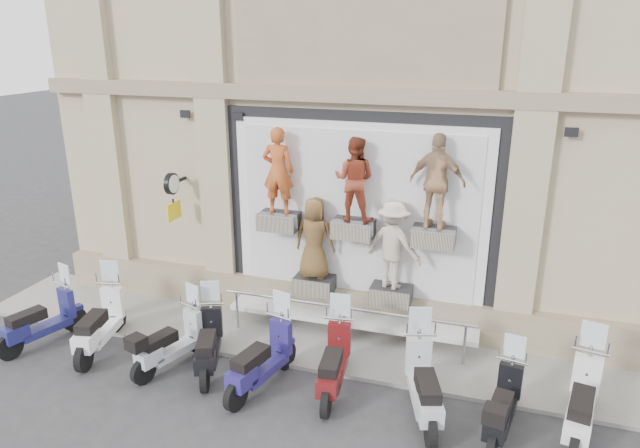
% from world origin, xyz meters
% --- Properties ---
extents(ground, '(90.00, 90.00, 0.00)m').
position_xyz_m(ground, '(0.00, 0.00, 0.00)').
color(ground, '#313134').
rests_on(ground, ground).
extents(sidewalk, '(16.00, 2.20, 0.08)m').
position_xyz_m(sidewalk, '(0.00, 2.10, 0.04)').
color(sidewalk, gray).
rests_on(sidewalk, ground).
extents(building, '(14.00, 8.60, 12.00)m').
position_xyz_m(building, '(0.00, 7.00, 6.00)').
color(building, tan).
rests_on(building, ground).
extents(shop_vitrine, '(5.60, 0.97, 4.30)m').
position_xyz_m(shop_vitrine, '(0.11, 2.74, 2.41)').
color(shop_vitrine, black).
rests_on(shop_vitrine, ground).
extents(guard_rail, '(5.06, 0.10, 0.93)m').
position_xyz_m(guard_rail, '(0.00, 2.00, 0.47)').
color(guard_rail, '#9EA0A5').
rests_on(guard_rail, ground).
extents(clock_sign_bracket, '(0.10, 0.80, 1.02)m').
position_xyz_m(clock_sign_bracket, '(-3.90, 2.47, 2.80)').
color(clock_sign_bracket, black).
rests_on(clock_sign_bracket, ground).
extents(scooter_a, '(1.09, 1.96, 1.53)m').
position_xyz_m(scooter_a, '(-5.77, 0.33, 0.76)').
color(scooter_a, '#171852').
rests_on(scooter_a, ground).
extents(scooter_b, '(1.01, 2.09, 1.64)m').
position_xyz_m(scooter_b, '(-4.51, 0.50, 0.82)').
color(scooter_b, white).
rests_on(scooter_b, ground).
extents(scooter_c, '(1.06, 1.88, 1.47)m').
position_xyz_m(scooter_c, '(-2.87, 0.39, 0.73)').
color(scooter_c, '#A6ACB4').
rests_on(scooter_c, ground).
extents(scooter_d, '(1.18, 1.94, 1.52)m').
position_xyz_m(scooter_d, '(-2.17, 0.53, 0.76)').
color(scooter_d, black).
rests_on(scooter_d, ground).
extents(scooter_e, '(1.02, 2.05, 1.60)m').
position_xyz_m(scooter_e, '(-1.01, 0.29, 0.80)').
color(scooter_e, navy).
rests_on(scooter_e, ground).
extents(scooter_f, '(0.78, 1.99, 1.57)m').
position_xyz_m(scooter_f, '(0.21, 0.58, 0.79)').
color(scooter_f, '#540E0F').
rests_on(scooter_f, ground).
extents(scooter_g, '(1.16, 2.10, 1.64)m').
position_xyz_m(scooter_g, '(1.78, 0.36, 0.82)').
color(scooter_g, '#B1B3B8').
rests_on(scooter_g, ground).
extents(scooter_h, '(0.82, 1.84, 1.44)m').
position_xyz_m(scooter_h, '(3.00, 0.29, 0.72)').
color(scooter_h, black).
rests_on(scooter_h, ground).
extents(scooter_i, '(0.97, 2.11, 1.65)m').
position_xyz_m(scooter_i, '(4.14, 0.62, 0.83)').
color(scooter_i, white).
rests_on(scooter_i, ground).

